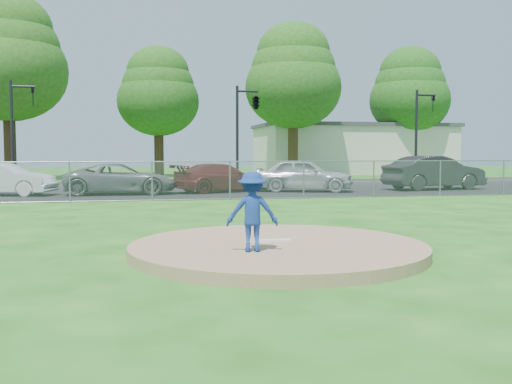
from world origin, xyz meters
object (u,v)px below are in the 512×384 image
(pitcher, at_px, (252,212))
(parked_car_charcoal, at_px, (434,173))
(tree_right, at_px, (293,75))
(traffic_signal_center, at_px, (254,104))
(traffic_cone, at_px, (79,186))
(parked_car_white, at_px, (4,179))
(tree_far_right, at_px, (410,91))
(parked_car_pearl, at_px, (304,175))
(tree_left, at_px, (7,56))
(parked_car_gray, at_px, (120,179))
(traffic_signal_right, at_px, (420,127))
(tree_center, at_px, (158,91))
(traffic_signal_left, at_px, (17,124))
(parked_car_darkred, at_px, (221,178))
(commercial_building, at_px, (351,149))

(pitcher, bearing_deg, parked_car_charcoal, -118.65)
(tree_right, bearing_deg, pitcher, -106.38)
(traffic_signal_center, distance_m, pitcher, 23.50)
(traffic_cone, height_order, parked_car_white, parked_car_white)
(tree_far_right, relative_size, traffic_signal_center, 1.92)
(pitcher, bearing_deg, parked_car_pearl, -100.88)
(tree_left, relative_size, tree_far_right, 1.17)
(traffic_cone, distance_m, parked_car_gray, 1.79)
(tree_right, relative_size, pitcher, 8.70)
(tree_left, distance_m, traffic_signal_right, 27.23)
(traffic_cone, xyz_separation_m, parked_car_gray, (1.76, 0.07, 0.28))
(tree_center, height_order, traffic_signal_center, tree_center)
(traffic_signal_left, bearing_deg, pitcher, -70.31)
(tree_far_right, relative_size, pitcher, 8.03)
(traffic_signal_right, bearing_deg, parked_car_gray, -160.32)
(parked_car_darkred, height_order, parked_car_charcoal, parked_car_charcoal)
(traffic_signal_center, xyz_separation_m, parked_car_darkred, (-2.71, -5.76, -3.94))
(parked_car_gray, height_order, parked_car_darkred, parked_car_gray)
(tree_left, bearing_deg, commercial_building, 14.53)
(parked_car_darkred, bearing_deg, traffic_signal_left, 40.70)
(traffic_signal_left, distance_m, traffic_signal_right, 23.00)
(traffic_signal_right, bearing_deg, tree_far_right, 66.09)
(tree_far_right, distance_m, traffic_cone, 32.35)
(pitcher, relative_size, parked_car_gray, 0.27)
(traffic_signal_right, height_order, parked_car_white, traffic_signal_right)
(tree_right, height_order, traffic_cone, tree_right)
(tree_far_right, bearing_deg, traffic_cone, -142.34)
(parked_car_pearl, distance_m, parked_car_charcoal, 6.73)
(parked_car_white, distance_m, parked_car_charcoal, 20.00)
(traffic_signal_left, xyz_separation_m, pitcher, (8.14, -22.74, -2.49))
(commercial_building, height_order, tree_right, tree_right)
(traffic_signal_center, relative_size, traffic_cone, 7.00)
(parked_car_gray, xyz_separation_m, parked_car_pearl, (8.42, 0.08, 0.11))
(traffic_cone, xyz_separation_m, parked_car_white, (-3.09, 0.33, 0.30))
(pitcher, height_order, parked_car_gray, pitcher)
(tree_right, distance_m, traffic_signal_left, 20.83)
(parked_car_gray, height_order, parked_car_charcoal, parked_car_charcoal)
(traffic_signal_left, bearing_deg, traffic_signal_right, 0.00)
(parked_car_gray, bearing_deg, traffic_cone, 93.26)
(traffic_signal_right, bearing_deg, traffic_cone, -161.80)
(parked_car_charcoal, bearing_deg, commercial_building, -19.57)
(tree_left, bearing_deg, pitcher, -71.90)
(tree_right, bearing_deg, commercial_building, 40.60)
(traffic_signal_left, height_order, traffic_signal_right, same)
(pitcher, height_order, parked_car_white, pitcher)
(tree_right, bearing_deg, parked_car_white, -136.97)
(pitcher, bearing_deg, parked_car_white, -57.52)
(tree_left, relative_size, parked_car_gray, 2.58)
(commercial_building, distance_m, traffic_signal_right, 16.14)
(traffic_signal_right, height_order, parked_car_gray, traffic_signal_right)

